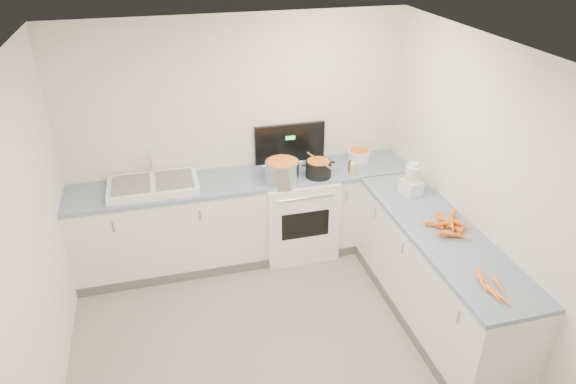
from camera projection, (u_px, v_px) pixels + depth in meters
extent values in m
cube|color=white|center=(246.00, 219.00, 5.44)|extent=(3.50, 0.60, 0.90)
cube|color=#7D8EB1|center=(245.00, 180.00, 5.22)|extent=(3.50, 0.62, 0.04)
cube|color=white|center=(435.00, 277.00, 4.58)|extent=(0.60, 2.20, 0.90)
cube|color=#7D8EB1|center=(443.00, 232.00, 4.35)|extent=(0.62, 2.20, 0.04)
cube|color=white|center=(297.00, 213.00, 5.54)|extent=(0.76, 0.65, 0.90)
cube|color=black|center=(290.00, 143.00, 5.46)|extent=(0.76, 0.05, 0.42)
cube|color=white|center=(153.00, 185.00, 4.99)|extent=(0.86, 0.52, 0.07)
cube|color=slate|center=(131.00, 184.00, 4.93)|extent=(0.36, 0.42, 0.01)
cube|color=slate|center=(174.00, 179.00, 5.02)|extent=(0.36, 0.42, 0.01)
cylinder|color=silver|center=(151.00, 162.00, 5.10)|extent=(0.03, 0.03, 0.24)
cylinder|color=silver|center=(282.00, 173.00, 5.08)|extent=(0.44, 0.44, 0.25)
cylinder|color=black|center=(318.00, 170.00, 5.21)|extent=(0.32, 0.32, 0.19)
cylinder|color=#AD7A47|center=(319.00, 160.00, 5.16)|extent=(0.13, 0.42, 0.02)
cylinder|color=white|center=(359.00, 155.00, 5.56)|extent=(0.31, 0.31, 0.11)
cylinder|color=#593319|center=(350.00, 167.00, 5.32)|extent=(0.04, 0.04, 0.10)
cylinder|color=#E5B266|center=(352.00, 168.00, 5.29)|extent=(0.06, 0.06, 0.10)
cube|color=white|center=(411.00, 187.00, 4.89)|extent=(0.19, 0.22, 0.14)
cylinder|color=silver|center=(413.00, 173.00, 4.82)|extent=(0.15, 0.15, 0.15)
cylinder|color=white|center=(414.00, 165.00, 4.78)|extent=(0.09, 0.09, 0.03)
cone|color=orange|center=(435.00, 224.00, 4.39)|extent=(0.17, 0.12, 0.05)
cone|color=orange|center=(462.00, 227.00, 4.34)|extent=(0.19, 0.19, 0.05)
cone|color=orange|center=(432.00, 225.00, 4.39)|extent=(0.17, 0.15, 0.04)
cone|color=orange|center=(447.00, 235.00, 4.25)|extent=(0.21, 0.10, 0.04)
cone|color=orange|center=(458.00, 227.00, 4.34)|extent=(0.08, 0.17, 0.05)
cone|color=orange|center=(458.00, 227.00, 4.35)|extent=(0.21, 0.14, 0.04)
cone|color=orange|center=(448.00, 221.00, 4.44)|extent=(0.20, 0.10, 0.04)
cone|color=orange|center=(443.00, 218.00, 4.48)|extent=(0.06, 0.16, 0.05)
cone|color=orange|center=(459.00, 236.00, 4.23)|extent=(0.18, 0.18, 0.04)
cone|color=orange|center=(450.00, 226.00, 4.36)|extent=(0.14, 0.21, 0.04)
cone|color=orange|center=(453.00, 226.00, 4.38)|extent=(0.11, 0.17, 0.04)
cone|color=orange|center=(441.00, 219.00, 4.38)|extent=(0.17, 0.19, 0.04)
cone|color=orange|center=(452.00, 221.00, 4.35)|extent=(0.16, 0.15, 0.05)
cone|color=orange|center=(452.00, 216.00, 4.45)|extent=(0.17, 0.18, 0.05)
cone|color=orange|center=(445.00, 221.00, 4.39)|extent=(0.04, 0.20, 0.04)
cone|color=orange|center=(440.00, 224.00, 4.34)|extent=(0.21, 0.05, 0.04)
cone|color=orange|center=(451.00, 226.00, 4.33)|extent=(0.09, 0.17, 0.04)
cone|color=orange|center=(452.00, 225.00, 4.30)|extent=(0.12, 0.20, 0.05)
cone|color=orange|center=(452.00, 234.00, 4.20)|extent=(0.19, 0.15, 0.05)
cone|color=orange|center=(503.00, 298.00, 3.55)|extent=(0.08, 0.20, 0.04)
cone|color=orange|center=(494.00, 294.00, 3.59)|extent=(0.04, 0.19, 0.04)
cone|color=orange|center=(500.00, 286.00, 3.66)|extent=(0.08, 0.18, 0.04)
cone|color=orange|center=(483.00, 283.00, 3.69)|extent=(0.09, 0.19, 0.04)
cone|color=orange|center=(483.00, 277.00, 3.75)|extent=(0.07, 0.19, 0.04)
cube|color=tan|center=(135.00, 183.00, 4.95)|extent=(0.04, 0.03, 0.00)
cube|color=tan|center=(131.00, 183.00, 4.93)|extent=(0.04, 0.04, 0.00)
cube|color=tan|center=(126.00, 180.00, 5.00)|extent=(0.04, 0.02, 0.00)
cube|color=tan|center=(123.00, 185.00, 4.90)|extent=(0.02, 0.05, 0.00)
cube|color=tan|center=(139.00, 181.00, 4.98)|extent=(0.03, 0.04, 0.00)
cube|color=tan|center=(131.00, 186.00, 4.89)|extent=(0.03, 0.03, 0.00)
cube|color=tan|center=(121.00, 186.00, 4.89)|extent=(0.05, 0.03, 0.00)
cube|color=tan|center=(127.00, 189.00, 4.83)|extent=(0.02, 0.04, 0.00)
cube|color=tan|center=(142.00, 179.00, 5.00)|extent=(0.04, 0.02, 0.00)
cube|color=tan|center=(133.00, 179.00, 5.02)|extent=(0.03, 0.05, 0.00)
cube|color=tan|center=(133.00, 179.00, 5.01)|extent=(0.02, 0.05, 0.00)
cube|color=tan|center=(120.00, 181.00, 4.97)|extent=(0.03, 0.03, 0.00)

